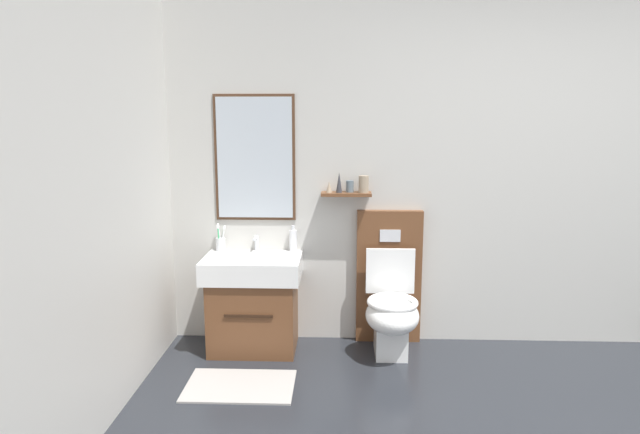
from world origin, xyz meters
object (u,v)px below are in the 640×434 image
Objects in this scene: toilet at (390,300)px; soap_dispenser at (293,240)px; vanity_sink_left at (254,300)px; toothbrush_cup at (221,243)px.

toilet reaches higher than soap_dispenser.
toilet is 5.16× the size of soap_dispenser.
toilet is (0.99, 0.01, 0.01)m from vanity_sink_left.
vanity_sink_left is at bearing -179.59° from toilet.
toothbrush_cup is (-0.27, 0.17, 0.38)m from vanity_sink_left.
vanity_sink_left is 0.69× the size of toilet.
toilet reaches higher than vanity_sink_left.
vanity_sink_left is at bearing -32.35° from toothbrush_cup.
toothbrush_cup is 0.54m from soap_dispenser.
soap_dispenser reaches higher than vanity_sink_left.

